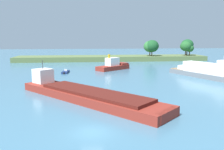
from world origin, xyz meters
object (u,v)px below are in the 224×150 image
at_px(fishing_skiff, 66,72).
at_px(tugboat, 113,66).
at_px(cargo_barge, 84,94).
at_px(white_riverboat, 212,72).

height_order(fishing_skiff, tugboat, tugboat).
relative_size(cargo_barge, tugboat, 2.23).
xyz_separation_m(white_riverboat, tugboat, (-23.33, 19.65, -0.35)).
distance_m(white_riverboat, tugboat, 30.51).
distance_m(cargo_barge, tugboat, 38.04).
xyz_separation_m(fishing_skiff, tugboat, (15.13, 5.55, 1.05)).
distance_m(cargo_barge, white_riverboat, 36.81).
height_order(cargo_barge, fishing_skiff, cargo_barge).
xyz_separation_m(cargo_barge, white_riverboat, (32.50, 17.27, 0.67)).
bearing_deg(fishing_skiff, white_riverboat, -20.13).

